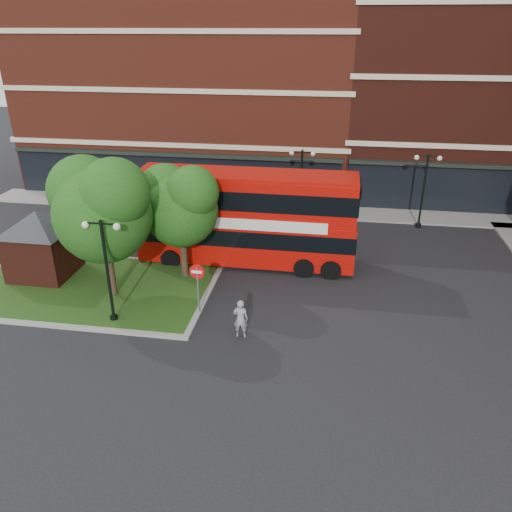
% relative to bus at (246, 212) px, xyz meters
% --- Properties ---
extents(ground, '(120.00, 120.00, 0.00)m').
position_rel_bus_xyz_m(ground, '(0.53, -7.46, -3.02)').
color(ground, black).
rests_on(ground, ground).
extents(pavement_far, '(44.00, 3.00, 0.12)m').
position_rel_bus_xyz_m(pavement_far, '(0.53, 9.04, -2.96)').
color(pavement_far, slate).
rests_on(pavement_far, ground).
extents(terrace_far_left, '(26.00, 12.00, 14.00)m').
position_rel_bus_xyz_m(terrace_far_left, '(-7.47, 16.54, 3.98)').
color(terrace_far_left, maroon).
rests_on(terrace_far_left, ground).
extents(terrace_far_right, '(18.00, 12.00, 16.00)m').
position_rel_bus_xyz_m(terrace_far_right, '(14.53, 16.54, 4.98)').
color(terrace_far_right, '#471911').
rests_on(terrace_far_right, ground).
extents(traffic_island, '(12.60, 7.60, 0.15)m').
position_rel_bus_xyz_m(traffic_island, '(-7.47, -4.46, -2.96)').
color(traffic_island, gray).
rests_on(traffic_island, ground).
extents(kiosk, '(6.51, 6.51, 3.60)m').
position_rel_bus_xyz_m(kiosk, '(-10.47, -3.46, -0.71)').
color(kiosk, '#471911').
rests_on(kiosk, traffic_island).
extents(tree_island_west, '(5.40, 4.71, 7.21)m').
position_rel_bus_xyz_m(tree_island_west, '(-6.06, -4.89, 1.77)').
color(tree_island_west, '#2D2116').
rests_on(tree_island_west, ground).
extents(tree_island_east, '(4.46, 3.90, 6.29)m').
position_rel_bus_xyz_m(tree_island_east, '(-3.05, -2.40, 1.22)').
color(tree_island_east, '#2D2116').
rests_on(tree_island_east, ground).
extents(lamp_island, '(1.72, 0.36, 5.00)m').
position_rel_bus_xyz_m(lamp_island, '(-4.97, -7.26, -0.20)').
color(lamp_island, black).
rests_on(lamp_island, ground).
extents(lamp_far_left, '(1.72, 0.36, 5.00)m').
position_rel_bus_xyz_m(lamp_far_left, '(2.53, 7.04, -0.20)').
color(lamp_far_left, black).
rests_on(lamp_far_left, ground).
extents(lamp_far_right, '(1.72, 0.36, 5.00)m').
position_rel_bus_xyz_m(lamp_far_right, '(10.53, 7.04, -0.20)').
color(lamp_far_right, black).
rests_on(lamp_far_right, ground).
extents(bus, '(12.09, 2.88, 4.61)m').
position_rel_bus_xyz_m(bus, '(0.00, 0.00, 0.00)').
color(bus, '#B10D07').
rests_on(bus, ground).
extents(woman, '(0.66, 0.44, 1.81)m').
position_rel_bus_xyz_m(woman, '(1.03, -7.55, -2.12)').
color(woman, gray).
rests_on(woman, ground).
extents(car_silver, '(3.97, 1.77, 1.32)m').
position_rel_bus_xyz_m(car_silver, '(-5.59, 8.34, -2.36)').
color(car_silver, '#B1B4B9').
rests_on(car_silver, ground).
extents(car_white, '(4.33, 1.93, 1.38)m').
position_rel_bus_xyz_m(car_white, '(3.53, 7.04, -2.33)').
color(car_white, silver).
rests_on(car_white, ground).
extents(no_entry_sign, '(0.71, 0.09, 2.58)m').
position_rel_bus_xyz_m(no_entry_sign, '(-1.27, -5.96, -1.19)').
color(no_entry_sign, slate).
rests_on(no_entry_sign, ground).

